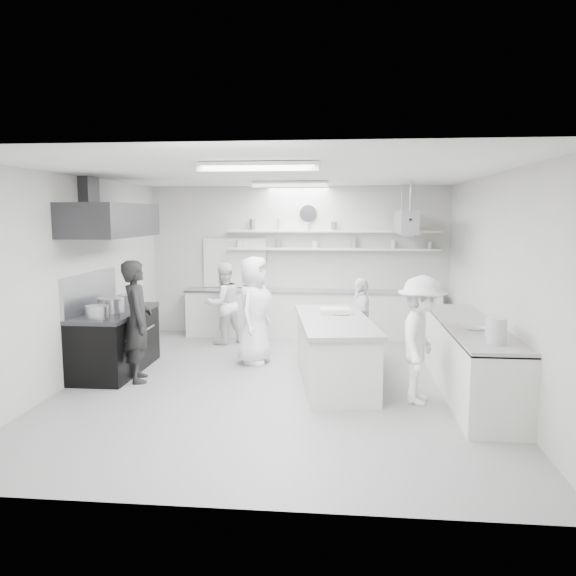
# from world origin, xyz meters

# --- Properties ---
(floor) EXTENTS (6.00, 7.00, 0.02)m
(floor) POSITION_xyz_m (0.00, 0.00, -0.01)
(floor) COLOR #9A9A9A
(floor) RESTS_ON ground
(ceiling) EXTENTS (6.00, 7.00, 0.02)m
(ceiling) POSITION_xyz_m (0.00, 0.00, 3.01)
(ceiling) COLOR silver
(ceiling) RESTS_ON wall_back
(wall_back) EXTENTS (6.00, 0.04, 3.00)m
(wall_back) POSITION_xyz_m (0.00, 3.50, 1.50)
(wall_back) COLOR beige
(wall_back) RESTS_ON floor
(wall_front) EXTENTS (6.00, 0.04, 3.00)m
(wall_front) POSITION_xyz_m (0.00, -3.50, 1.50)
(wall_front) COLOR beige
(wall_front) RESTS_ON floor
(wall_left) EXTENTS (0.04, 7.00, 3.00)m
(wall_left) POSITION_xyz_m (-3.00, 0.00, 1.50)
(wall_left) COLOR beige
(wall_left) RESTS_ON floor
(wall_right) EXTENTS (0.04, 7.00, 3.00)m
(wall_right) POSITION_xyz_m (3.00, 0.00, 1.50)
(wall_right) COLOR beige
(wall_right) RESTS_ON floor
(stove) EXTENTS (0.80, 1.80, 0.90)m
(stove) POSITION_xyz_m (-2.60, 0.40, 0.45)
(stove) COLOR black
(stove) RESTS_ON floor
(exhaust_hood) EXTENTS (0.85, 2.00, 0.50)m
(exhaust_hood) POSITION_xyz_m (-2.60, 0.40, 2.35)
(exhaust_hood) COLOR #323235
(exhaust_hood) RESTS_ON wall_left
(back_counter) EXTENTS (5.00, 0.60, 0.92)m
(back_counter) POSITION_xyz_m (0.30, 3.20, 0.46)
(back_counter) COLOR silver
(back_counter) RESTS_ON floor
(shelf_lower) EXTENTS (4.20, 0.26, 0.04)m
(shelf_lower) POSITION_xyz_m (0.70, 3.37, 1.75)
(shelf_lower) COLOR silver
(shelf_lower) RESTS_ON wall_back
(shelf_upper) EXTENTS (4.20, 0.26, 0.04)m
(shelf_upper) POSITION_xyz_m (0.70, 3.37, 2.10)
(shelf_upper) COLOR silver
(shelf_upper) RESTS_ON wall_back
(pass_through_window) EXTENTS (1.30, 0.04, 1.00)m
(pass_through_window) POSITION_xyz_m (-1.30, 3.48, 1.45)
(pass_through_window) COLOR black
(pass_through_window) RESTS_ON wall_back
(wall_clock) EXTENTS (0.32, 0.05, 0.32)m
(wall_clock) POSITION_xyz_m (0.20, 3.46, 2.45)
(wall_clock) COLOR silver
(wall_clock) RESTS_ON wall_back
(right_counter) EXTENTS (0.74, 3.30, 0.94)m
(right_counter) POSITION_xyz_m (2.65, -0.20, 0.47)
(right_counter) COLOR silver
(right_counter) RESTS_ON floor
(pot_rack) EXTENTS (0.30, 1.60, 0.40)m
(pot_rack) POSITION_xyz_m (2.00, 2.40, 2.30)
(pot_rack) COLOR #A5A7AC
(pot_rack) RESTS_ON ceiling
(light_fixture_front) EXTENTS (1.30, 0.25, 0.10)m
(light_fixture_front) POSITION_xyz_m (0.00, -1.80, 2.94)
(light_fixture_front) COLOR silver
(light_fixture_front) RESTS_ON ceiling
(light_fixture_rear) EXTENTS (1.30, 0.25, 0.10)m
(light_fixture_rear) POSITION_xyz_m (0.00, 1.80, 2.94)
(light_fixture_rear) COLOR silver
(light_fixture_rear) RESTS_ON ceiling
(prep_island) EXTENTS (1.26, 2.53, 0.89)m
(prep_island) POSITION_xyz_m (0.79, 0.18, 0.45)
(prep_island) COLOR silver
(prep_island) RESTS_ON floor
(stove_pot) EXTENTS (0.40, 0.40, 0.27)m
(stove_pot) POSITION_xyz_m (-2.60, 0.29, 1.04)
(stove_pot) COLOR #A5A7AC
(stove_pot) RESTS_ON stove
(cook_stove) EXTENTS (0.63, 0.76, 1.78)m
(cook_stove) POSITION_xyz_m (-2.08, -0.03, 0.89)
(cook_stove) COLOR black
(cook_stove) RESTS_ON floor
(cook_back) EXTENTS (0.94, 0.93, 1.53)m
(cook_back) POSITION_xyz_m (-1.33, 2.45, 0.77)
(cook_back) COLOR white
(cook_back) RESTS_ON floor
(cook_island_left) EXTENTS (0.74, 0.97, 1.76)m
(cook_island_left) POSITION_xyz_m (-0.53, 1.13, 0.88)
(cook_island_left) COLOR white
(cook_island_left) RESTS_ON floor
(cook_island_right) EXTENTS (0.37, 0.84, 1.42)m
(cook_island_right) POSITION_xyz_m (1.21, 1.25, 0.71)
(cook_island_right) COLOR white
(cook_island_right) RESTS_ON floor
(cook_right) EXTENTS (0.88, 1.20, 1.67)m
(cook_right) POSITION_xyz_m (1.92, -0.61, 0.83)
(cook_right) COLOR white
(cook_right) RESTS_ON floor
(bowl_island_a) EXTENTS (0.32, 0.32, 0.07)m
(bowl_island_a) POSITION_xyz_m (0.89, 0.53, 0.93)
(bowl_island_a) COLOR #A5A7AC
(bowl_island_a) RESTS_ON prep_island
(bowl_island_b) EXTENTS (0.24, 0.24, 0.06)m
(bowl_island_b) POSITION_xyz_m (0.90, 0.67, 0.92)
(bowl_island_b) COLOR silver
(bowl_island_b) RESTS_ON prep_island
(bowl_right) EXTENTS (0.28, 0.28, 0.06)m
(bowl_right) POSITION_xyz_m (2.61, -0.56, 0.97)
(bowl_right) COLOR silver
(bowl_right) RESTS_ON right_counter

